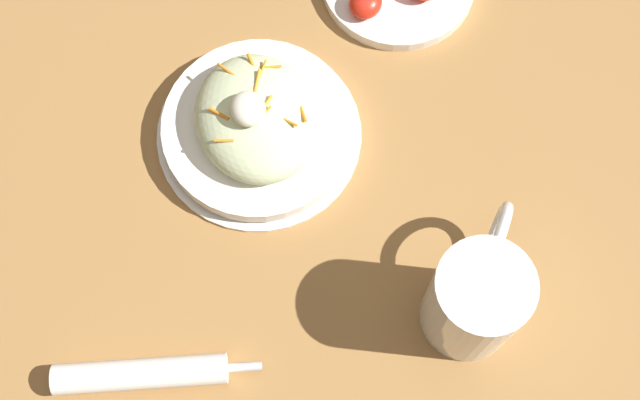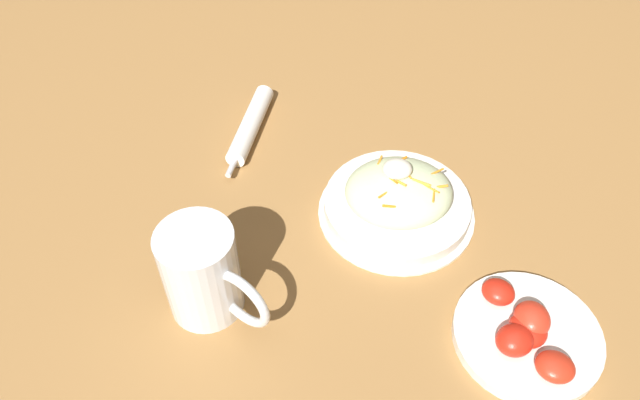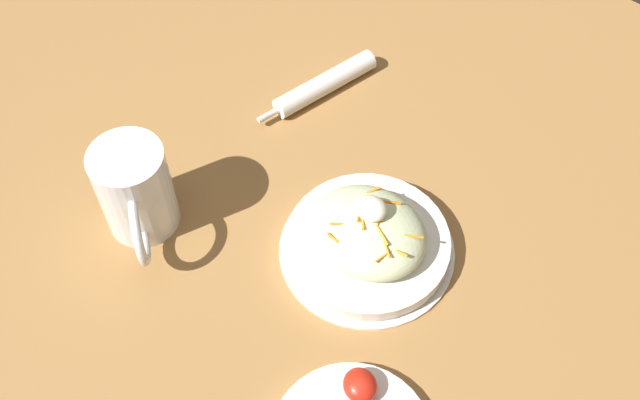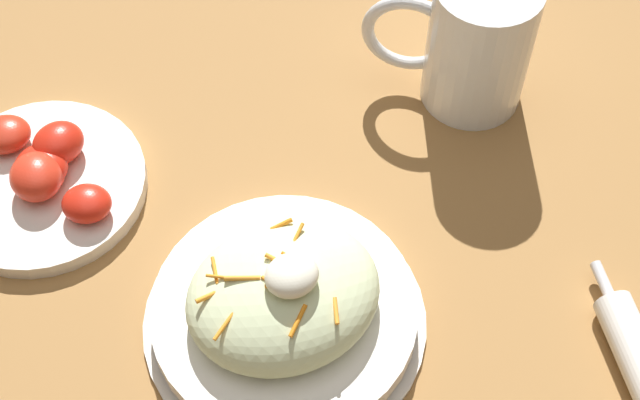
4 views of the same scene
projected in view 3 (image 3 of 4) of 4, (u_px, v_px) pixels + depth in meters
The scene contains 4 objects.
ground_plane at pixel (303, 227), 1.02m from camera, with size 1.43×1.43×0.00m, color #9E703D.
salad_plate at pixel (368, 238), 0.97m from camera, with size 0.23×0.23×0.10m.
beer_mug at pixel (137, 195), 0.97m from camera, with size 0.14×0.12×0.14m.
napkin_roll at pixel (324, 84), 1.15m from camera, with size 0.07×0.21×0.03m.
Camera 3 is at (-0.37, 0.42, 0.85)m, focal length 42.02 mm.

